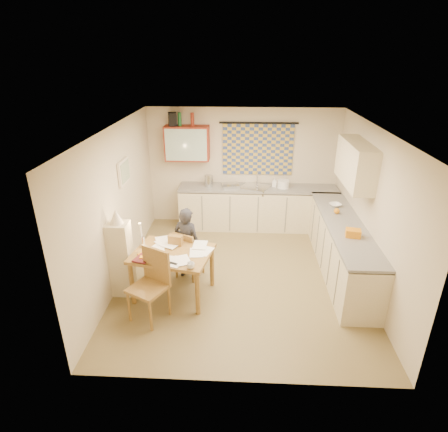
# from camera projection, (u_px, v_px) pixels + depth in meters

# --- Properties ---
(floor) EXTENTS (4.00, 4.50, 0.02)m
(floor) POSITION_uv_depth(u_px,v_px,m) (241.00, 276.00, 6.41)
(floor) COLOR brown
(floor) RESTS_ON ground
(ceiling) EXTENTS (4.00, 4.50, 0.02)m
(ceiling) POSITION_uv_depth(u_px,v_px,m) (244.00, 128.00, 5.39)
(ceiling) COLOR white
(ceiling) RESTS_ON floor
(wall_back) EXTENTS (4.00, 0.02, 2.50)m
(wall_back) POSITION_uv_depth(u_px,v_px,m) (243.00, 167.00, 7.97)
(wall_back) COLOR beige
(wall_back) RESTS_ON floor
(wall_front) EXTENTS (4.00, 0.02, 2.50)m
(wall_front) POSITION_uv_depth(u_px,v_px,m) (241.00, 293.00, 3.84)
(wall_front) COLOR beige
(wall_front) RESTS_ON floor
(wall_left) EXTENTS (0.02, 4.50, 2.50)m
(wall_left) POSITION_uv_depth(u_px,v_px,m) (117.00, 206.00, 6.00)
(wall_left) COLOR beige
(wall_left) RESTS_ON floor
(wall_right) EXTENTS (0.02, 4.50, 2.50)m
(wall_right) POSITION_uv_depth(u_px,v_px,m) (372.00, 211.00, 5.81)
(wall_right) COLOR beige
(wall_right) RESTS_ON floor
(window_blind) EXTENTS (1.45, 0.03, 1.05)m
(window_blind) POSITION_uv_depth(u_px,v_px,m) (258.00, 150.00, 7.75)
(window_blind) COLOR navy
(window_blind) RESTS_ON wall_back
(curtain_rod) EXTENTS (1.60, 0.04, 0.04)m
(curtain_rod) POSITION_uv_depth(u_px,v_px,m) (259.00, 123.00, 7.51)
(curtain_rod) COLOR black
(curtain_rod) RESTS_ON wall_back
(wall_cabinet) EXTENTS (0.90, 0.34, 0.70)m
(wall_cabinet) POSITION_uv_depth(u_px,v_px,m) (187.00, 143.00, 7.63)
(wall_cabinet) COLOR maroon
(wall_cabinet) RESTS_ON wall_back
(wall_cabinet_glass) EXTENTS (0.84, 0.02, 0.64)m
(wall_cabinet_glass) POSITION_uv_depth(u_px,v_px,m) (186.00, 145.00, 7.48)
(wall_cabinet_glass) COLOR #99B2A5
(wall_cabinet_glass) RESTS_ON wall_back
(upper_cabinet_right) EXTENTS (0.34, 1.30, 0.70)m
(upper_cabinet_right) POSITION_uv_depth(u_px,v_px,m) (356.00, 164.00, 6.08)
(upper_cabinet_right) COLOR beige
(upper_cabinet_right) RESTS_ON wall_right
(framed_print) EXTENTS (0.04, 0.50, 0.40)m
(framed_print) POSITION_uv_depth(u_px,v_px,m) (124.00, 172.00, 6.18)
(framed_print) COLOR beige
(framed_print) RESTS_ON wall_left
(print_canvas) EXTENTS (0.01, 0.42, 0.32)m
(print_canvas) POSITION_uv_depth(u_px,v_px,m) (125.00, 172.00, 6.18)
(print_canvas) COLOR beige
(print_canvas) RESTS_ON wall_left
(counter_back) EXTENTS (3.30, 0.62, 0.92)m
(counter_back) POSITION_uv_depth(u_px,v_px,m) (257.00, 208.00, 7.99)
(counter_back) COLOR beige
(counter_back) RESTS_ON floor
(counter_right) EXTENTS (0.62, 2.95, 0.92)m
(counter_right) POSITION_uv_depth(u_px,v_px,m) (341.00, 248.00, 6.38)
(counter_right) COLOR beige
(counter_right) RESTS_ON floor
(stove) EXTENTS (0.56, 0.56, 0.87)m
(stove) POSITION_uv_depth(u_px,v_px,m) (358.00, 283.00, 5.44)
(stove) COLOR white
(stove) RESTS_ON floor
(sink) EXTENTS (0.68, 0.63, 0.10)m
(sink) POSITION_uv_depth(u_px,v_px,m) (255.00, 189.00, 7.82)
(sink) COLOR silver
(sink) RESTS_ON counter_back
(tap) EXTENTS (0.03, 0.03, 0.28)m
(tap) POSITION_uv_depth(u_px,v_px,m) (257.00, 178.00, 7.91)
(tap) COLOR silver
(tap) RESTS_ON counter_back
(dish_rack) EXTENTS (0.40, 0.37, 0.06)m
(dish_rack) POSITION_uv_depth(u_px,v_px,m) (230.00, 185.00, 7.82)
(dish_rack) COLOR silver
(dish_rack) RESTS_ON counter_back
(kettle) EXTENTS (0.18, 0.18, 0.24)m
(kettle) POSITION_uv_depth(u_px,v_px,m) (209.00, 181.00, 7.80)
(kettle) COLOR silver
(kettle) RESTS_ON counter_back
(mixing_bowl) EXTENTS (0.27, 0.27, 0.16)m
(mixing_bowl) POSITION_uv_depth(u_px,v_px,m) (283.00, 184.00, 7.75)
(mixing_bowl) COLOR white
(mixing_bowl) RESTS_ON counter_back
(soap_bottle) EXTENTS (0.11, 0.11, 0.19)m
(soap_bottle) POSITION_uv_depth(u_px,v_px,m) (274.00, 182.00, 7.79)
(soap_bottle) COLOR white
(soap_bottle) RESTS_ON counter_back
(bowl) EXTENTS (0.34, 0.34, 0.05)m
(bowl) POSITION_uv_depth(u_px,v_px,m) (335.00, 205.00, 6.84)
(bowl) COLOR white
(bowl) RESTS_ON counter_right
(orange_bag) EXTENTS (0.25, 0.20, 0.12)m
(orange_bag) POSITION_uv_depth(u_px,v_px,m) (353.00, 233.00, 5.71)
(orange_bag) COLOR orange
(orange_bag) RESTS_ON counter_right
(fruit_orange) EXTENTS (0.10, 0.10, 0.10)m
(fruit_orange) POSITION_uv_depth(u_px,v_px,m) (337.00, 211.00, 6.52)
(fruit_orange) COLOR orange
(fruit_orange) RESTS_ON counter_right
(speaker) EXTENTS (0.20, 0.23, 0.26)m
(speaker) POSITION_uv_depth(u_px,v_px,m) (173.00, 119.00, 7.45)
(speaker) COLOR black
(speaker) RESTS_ON wall_cabinet
(bottle_green) EXTENTS (0.07, 0.07, 0.26)m
(bottle_green) POSITION_uv_depth(u_px,v_px,m) (180.00, 119.00, 7.44)
(bottle_green) COLOR #195926
(bottle_green) RESTS_ON wall_cabinet
(bottle_brown) EXTENTS (0.08, 0.08, 0.26)m
(bottle_brown) POSITION_uv_depth(u_px,v_px,m) (192.00, 119.00, 7.43)
(bottle_brown) COLOR maroon
(bottle_brown) RESTS_ON wall_cabinet
(dining_table) EXTENTS (1.30, 1.08, 0.75)m
(dining_table) POSITION_uv_depth(u_px,v_px,m) (173.00, 273.00, 5.78)
(dining_table) COLOR brown
(dining_table) RESTS_ON floor
(chair_far) EXTENTS (0.51, 0.51, 0.85)m
(chair_far) POSITION_uv_depth(u_px,v_px,m) (189.00, 262.00, 6.31)
(chair_far) COLOR brown
(chair_far) RESTS_ON floor
(chair_near) EXTENTS (0.63, 0.63, 1.03)m
(chair_near) POSITION_uv_depth(u_px,v_px,m) (150.00, 298.00, 5.30)
(chair_near) COLOR brown
(chair_near) RESTS_ON floor
(person) EXTENTS (0.65, 0.60, 1.26)m
(person) POSITION_uv_depth(u_px,v_px,m) (187.00, 243.00, 6.15)
(person) COLOR black
(person) RESTS_ON floor
(shelf_stand) EXTENTS (0.32, 0.30, 1.21)m
(shelf_stand) POSITION_uv_depth(u_px,v_px,m) (121.00, 259.00, 5.74)
(shelf_stand) COLOR beige
(shelf_stand) RESTS_ON floor
(lampshade) EXTENTS (0.20, 0.20, 0.22)m
(lampshade) POSITION_uv_depth(u_px,v_px,m) (116.00, 217.00, 5.45)
(lampshade) COLOR beige
(lampshade) RESTS_ON shelf_stand
(letter_rack) EXTENTS (0.24, 0.14, 0.16)m
(letter_rack) POSITION_uv_depth(u_px,v_px,m) (175.00, 240.00, 5.82)
(letter_rack) COLOR brown
(letter_rack) RESTS_ON dining_table
(mug) EXTENTS (0.20, 0.20, 0.09)m
(mug) POSITION_uv_depth(u_px,v_px,m) (191.00, 266.00, 5.20)
(mug) COLOR white
(mug) RESTS_ON dining_table
(magazine) EXTENTS (0.41, 0.44, 0.03)m
(magazine) POSITION_uv_depth(u_px,v_px,m) (137.00, 257.00, 5.49)
(magazine) COLOR maroon
(magazine) RESTS_ON dining_table
(book) EXTENTS (0.38, 0.38, 0.02)m
(book) POSITION_uv_depth(u_px,v_px,m) (143.00, 252.00, 5.63)
(book) COLOR orange
(book) RESTS_ON dining_table
(orange_box) EXTENTS (0.12, 0.09, 0.04)m
(orange_box) POSITION_uv_depth(u_px,v_px,m) (144.00, 258.00, 5.44)
(orange_box) COLOR orange
(orange_box) RESTS_ON dining_table
(eyeglasses) EXTENTS (0.14, 0.09, 0.02)m
(eyeglasses) POSITION_uv_depth(u_px,v_px,m) (173.00, 264.00, 5.32)
(eyeglasses) COLOR black
(eyeglasses) RESTS_ON dining_table
(candle_holder) EXTENTS (0.07, 0.07, 0.18)m
(candle_holder) POSITION_uv_depth(u_px,v_px,m) (143.00, 242.00, 5.75)
(candle_holder) COLOR silver
(candle_holder) RESTS_ON dining_table
(candle) EXTENTS (0.03, 0.03, 0.22)m
(candle) POSITION_uv_depth(u_px,v_px,m) (141.00, 230.00, 5.69)
(candle) COLOR white
(candle) RESTS_ON dining_table
(candle_flame) EXTENTS (0.02, 0.02, 0.02)m
(candle_flame) POSITION_uv_depth(u_px,v_px,m) (139.00, 223.00, 5.60)
(candle_flame) COLOR #FFCC66
(candle_flame) RESTS_ON dining_table
(papers) EXTENTS (1.11, 0.98, 0.02)m
(papers) POSITION_uv_depth(u_px,v_px,m) (175.00, 251.00, 5.64)
(papers) COLOR white
(papers) RESTS_ON dining_table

